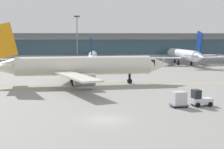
% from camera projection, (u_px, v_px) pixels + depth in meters
% --- Properties ---
extents(ground_plane, '(400.00, 400.00, 0.00)m').
position_uv_depth(ground_plane, '(105.00, 120.00, 36.19)').
color(ground_plane, gray).
extents(taxiway_centreline_stripe, '(109.85, 6.48, 0.01)m').
position_uv_depth(taxiway_centreline_stripe, '(85.00, 86.00, 60.00)').
color(taxiway_centreline_stripe, yellow).
rests_on(taxiway_centreline_stripe, ground_plane).
extents(terminal_concourse, '(188.54, 11.00, 9.60)m').
position_uv_depth(terminal_concourse, '(82.00, 47.00, 117.59)').
color(terminal_concourse, '#B2B7BC').
rests_on(terminal_concourse, ground_plane).
extents(gate_airplane_2, '(24.75, 26.71, 8.84)m').
position_uv_depth(gate_airplane_2, '(93.00, 57.00, 99.68)').
color(gate_airplane_2, silver).
rests_on(gate_airplane_2, ground_plane).
extents(gate_airplane_3, '(28.36, 30.44, 10.10)m').
position_uv_depth(gate_airplane_3, '(183.00, 55.00, 103.35)').
color(gate_airplane_3, silver).
rests_on(gate_airplane_3, ground_plane).
extents(taxiing_regional_jet, '(33.62, 31.23, 11.14)m').
position_uv_depth(taxiing_regional_jet, '(82.00, 66.00, 61.52)').
color(taxiing_regional_jet, silver).
rests_on(taxiing_regional_jet, ground_plane).
extents(baggage_tug, '(2.73, 1.86, 2.10)m').
position_uv_depth(baggage_tug, '(200.00, 99.00, 43.05)').
color(baggage_tug, silver).
rests_on(baggage_tug, ground_plane).
extents(cargo_dolly_lead, '(2.26, 1.81, 1.94)m').
position_uv_depth(cargo_dolly_lead, '(179.00, 99.00, 42.40)').
color(cargo_dolly_lead, '#595B60').
rests_on(cargo_dolly_lead, ground_plane).
extents(apron_light_mast_1, '(1.80, 0.36, 15.10)m').
position_uv_depth(apron_light_mast_1, '(77.00, 37.00, 108.71)').
color(apron_light_mast_1, gray).
rests_on(apron_light_mast_1, ground_plane).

